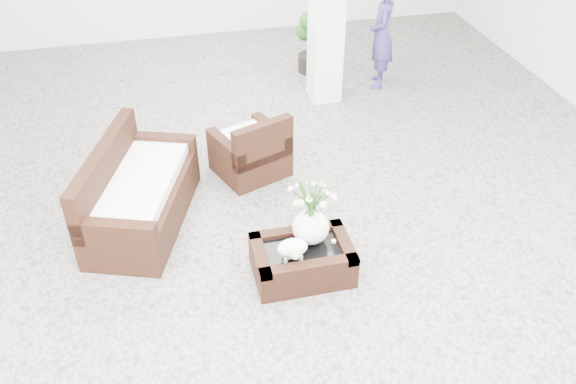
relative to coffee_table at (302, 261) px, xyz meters
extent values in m
plane|color=gray|center=(-0.02, 0.57, -0.16)|extent=(11.00, 11.00, 0.00)
cube|color=#341A0F|center=(0.00, 0.00, 0.00)|extent=(0.90, 0.60, 0.31)
ellipsoid|color=white|center=(-0.12, -0.10, 0.26)|extent=(0.28, 0.23, 0.21)
cylinder|color=white|center=(0.30, 0.02, 0.17)|extent=(0.04, 0.04, 0.03)
cube|color=#341A0F|center=(-0.16, 1.78, 0.23)|extent=(0.93, 0.91, 0.77)
cube|color=#341A0F|center=(-1.39, 1.14, 0.28)|extent=(1.29, 1.80, 0.87)
imported|color=navy|center=(2.05, 3.58, 0.59)|extent=(0.53, 0.64, 1.50)
camera|label=1|loc=(-1.08, -3.97, 3.85)|focal=37.78mm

